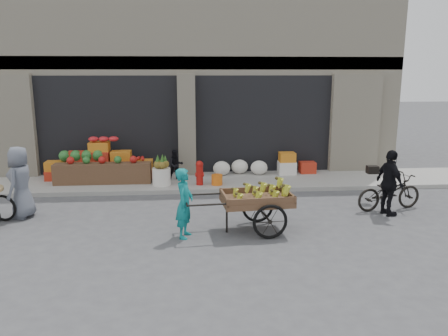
{
  "coord_description": "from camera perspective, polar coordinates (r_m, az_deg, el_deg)",
  "views": [
    {
      "loc": [
        0.07,
        -8.75,
        3.32
      ],
      "look_at": [
        0.88,
        1.3,
        1.1
      ],
      "focal_mm": 35.0,
      "sensor_mm": 36.0,
      "label": 1
    }
  ],
  "objects": [
    {
      "name": "orange_bucket",
      "position": [
        12.65,
        -0.93,
        -1.54
      ],
      "size": [
        0.32,
        0.32,
        0.3
      ],
      "primitive_type": "cylinder",
      "color": "orange",
      "rests_on": "sidewalk"
    },
    {
      "name": "pineapple_bin",
      "position": [
        12.73,
        -8.17,
        -1.12
      ],
      "size": [
        0.52,
        0.52,
        0.5
      ],
      "primitive_type": "cylinder",
      "color": "silver",
      "rests_on": "sidewalk"
    },
    {
      "name": "vendor_grey",
      "position": [
        11.09,
        -25.04,
        -1.72
      ],
      "size": [
        0.65,
        0.89,
        1.68
      ],
      "primitive_type": "imported",
      "rotation": [
        0.0,
        0.0,
        -1.72
      ],
      "color": "slate",
      "rests_on": "ground"
    },
    {
      "name": "bicycle",
      "position": [
        11.44,
        20.77,
        -2.94
      ],
      "size": [
        1.8,
        0.91,
        0.9
      ],
      "primitive_type": "imported",
      "rotation": [
        0.0,
        0.0,
        1.76
      ],
      "color": "black",
      "rests_on": "ground"
    },
    {
      "name": "building",
      "position": [
        16.79,
        -4.96,
        12.54
      ],
      "size": [
        14.0,
        6.45,
        7.0
      ],
      "color": "beige",
      "rests_on": "ground"
    },
    {
      "name": "fruit_display",
      "position": [
        13.64,
        -15.3,
        0.77
      ],
      "size": [
        3.1,
        1.12,
        1.24
      ],
      "color": "#B42B19",
      "rests_on": "sidewalk"
    },
    {
      "name": "banana_cart",
      "position": [
        9.23,
        3.95,
        -3.8
      ],
      "size": [
        2.54,
        1.22,
        1.03
      ],
      "rotation": [
        0.0,
        0.0,
        0.09
      ],
      "color": "brown",
      "rests_on": "ground"
    },
    {
      "name": "cyclist",
      "position": [
        10.93,
        20.83,
        -1.84
      ],
      "size": [
        0.55,
        0.97,
        1.57
      ],
      "primitive_type": "imported",
      "rotation": [
        0.0,
        0.0,
        1.76
      ],
      "color": "black",
      "rests_on": "ground"
    },
    {
      "name": "vendor_woman",
      "position": [
        8.91,
        -5.18,
        -4.6
      ],
      "size": [
        0.47,
        0.6,
        1.45
      ],
      "primitive_type": "imported",
      "rotation": [
        0.0,
        0.0,
        1.31
      ],
      "color": "#0F7678",
      "rests_on": "ground"
    },
    {
      "name": "ground",
      "position": [
        9.36,
        -4.77,
        -8.41
      ],
      "size": [
        80.0,
        80.0,
        0.0
      ],
      "primitive_type": "plane",
      "color": "#424244",
      "rests_on": "ground"
    },
    {
      "name": "sidewalk",
      "position": [
        13.26,
        -4.76,
        -1.87
      ],
      "size": [
        18.0,
        2.2,
        0.12
      ],
      "primitive_type": "cube",
      "color": "gray",
      "rests_on": "ground"
    },
    {
      "name": "fire_hydrant",
      "position": [
        12.63,
        -3.21,
        -0.5
      ],
      "size": [
        0.22,
        0.22,
        0.71
      ],
      "color": "#A5140F",
      "rests_on": "sidewalk"
    },
    {
      "name": "right_bay_goods",
      "position": [
        14.0,
        5.97,
        0.34
      ],
      "size": [
        3.35,
        0.6,
        0.7
      ],
      "color": "silver",
      "rests_on": "sidewalk"
    },
    {
      "name": "seated_person",
      "position": [
        13.25,
        -6.32,
        0.42
      ],
      "size": [
        0.51,
        0.43,
        0.93
      ],
      "primitive_type": "imported",
      "rotation": [
        0.0,
        0.0,
        0.17
      ],
      "color": "black",
      "rests_on": "sidewalk"
    }
  ]
}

